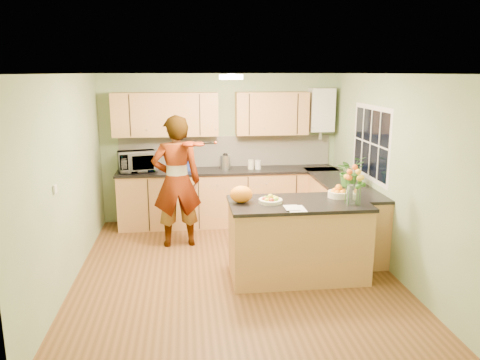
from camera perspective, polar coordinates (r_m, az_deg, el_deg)
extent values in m
plane|color=brown|center=(6.20, -0.71, -10.95)|extent=(4.50, 4.50, 0.00)
cube|color=silver|center=(5.67, -0.79, 12.83)|extent=(4.00, 4.50, 0.02)
cube|color=gray|center=(8.01, -2.41, 3.88)|extent=(4.00, 0.02, 2.50)
cube|color=gray|center=(3.66, 2.91, -7.25)|extent=(4.00, 0.02, 2.50)
cube|color=gray|center=(5.95, -20.28, -0.11)|extent=(0.02, 4.50, 2.50)
cube|color=gray|center=(6.33, 17.58, 0.84)|extent=(0.02, 4.50, 2.50)
cube|color=tan|center=(7.89, -1.47, -2.19)|extent=(3.60, 0.60, 0.90)
cube|color=black|center=(7.77, -1.48, 1.14)|extent=(3.64, 0.62, 0.04)
cube|color=tan|center=(7.18, 12.20, -4.04)|extent=(0.60, 2.20, 0.90)
cube|color=black|center=(7.06, 12.31, -0.39)|extent=(0.62, 2.24, 0.04)
cube|color=silver|center=(8.01, -1.69, 3.53)|extent=(3.60, 0.02, 0.52)
cube|color=tan|center=(7.75, -9.07, 7.90)|extent=(1.70, 0.34, 0.70)
cube|color=tan|center=(7.88, 3.88, 8.11)|extent=(1.20, 0.34, 0.70)
cube|color=silver|center=(8.08, 9.87, 8.43)|extent=(0.40, 0.30, 0.72)
cylinder|color=#B5B5B9|center=(8.12, 9.76, 5.62)|extent=(0.06, 0.06, 0.20)
cube|color=silver|center=(6.82, 15.66, 4.36)|extent=(0.01, 1.30, 1.05)
cube|color=black|center=(6.82, 15.63, 4.36)|extent=(0.01, 1.18, 0.92)
cube|color=silver|center=(5.37, -21.62, -1.03)|extent=(0.02, 0.09, 0.09)
cylinder|color=#FFEABF|center=(5.97, -1.09, 12.45)|extent=(0.30, 0.30, 0.06)
cylinder|color=silver|center=(5.97, -1.09, 12.74)|extent=(0.10, 0.10, 0.02)
cube|color=tan|center=(5.92, 7.02, -7.39)|extent=(1.66, 0.83, 0.93)
cube|color=black|center=(5.76, 7.15, -2.85)|extent=(1.70, 0.87, 0.04)
cylinder|color=beige|center=(5.68, 3.73, -2.57)|extent=(0.29, 0.29, 0.04)
cylinder|color=beige|center=(6.04, 11.91, -1.72)|extent=(0.27, 0.27, 0.08)
cylinder|color=silver|center=(5.74, 13.45, -1.77)|extent=(0.12, 0.12, 0.24)
ellipsoid|color=orange|center=(5.66, 0.16, -1.75)|extent=(0.32, 0.29, 0.21)
cube|color=silver|center=(5.45, 6.88, -3.47)|extent=(0.20, 0.27, 0.01)
imported|color=tan|center=(6.84, -7.73, -0.21)|extent=(0.75, 0.53, 1.94)
imported|color=silver|center=(7.78, -12.40, 2.22)|extent=(0.67, 0.53, 0.33)
cube|color=navy|center=(7.75, -6.77, 2.00)|extent=(0.29, 0.23, 0.22)
cylinder|color=#B5B5B9|center=(7.78, -1.80, 2.18)|extent=(0.17, 0.17, 0.23)
sphere|color=black|center=(7.76, -1.81, 3.34)|extent=(0.09, 0.09, 0.09)
cylinder|color=beige|center=(7.80, 1.33, 1.91)|extent=(0.13, 0.13, 0.15)
cylinder|color=silver|center=(7.80, 2.21, 1.88)|extent=(0.11, 0.11, 0.15)
imported|color=#336722|center=(6.76, 13.22, 1.05)|extent=(0.48, 0.44, 0.44)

